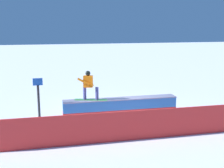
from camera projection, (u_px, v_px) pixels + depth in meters
ground_plane at (121, 114)px, 12.86m from camera, size 120.00×120.00×0.00m
grind_box at (121, 107)px, 12.79m from camera, size 5.25×0.86×0.76m
snowboarder at (89, 84)px, 12.29m from camera, size 1.46×0.73×1.30m
safety_fence at (146, 124)px, 9.89m from camera, size 10.58×0.60×1.07m
trail_marker at (39, 98)px, 11.80m from camera, size 0.40×0.10×1.83m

